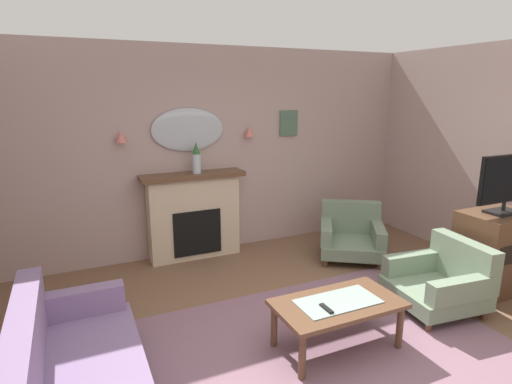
# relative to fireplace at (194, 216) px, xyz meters

# --- Properties ---
(floor) EXTENTS (6.85, 6.83, 0.10)m
(floor) POSITION_rel_fireplace_xyz_m (0.43, -2.74, -0.62)
(floor) COLOR brown
(floor) RESTS_ON ground
(wall_back) EXTENTS (6.85, 0.10, 2.79)m
(wall_back) POSITION_rel_fireplace_xyz_m (0.43, 0.22, 0.82)
(wall_back) COLOR #B29993
(wall_back) RESTS_ON ground
(patterned_rug) EXTENTS (3.20, 2.40, 0.01)m
(patterned_rug) POSITION_rel_fireplace_xyz_m (0.43, -2.54, -0.56)
(patterned_rug) COLOR #7F5B6B
(patterned_rug) RESTS_ON ground
(fireplace) EXTENTS (1.36, 0.36, 1.16)m
(fireplace) POSITION_rel_fireplace_xyz_m (0.00, 0.00, 0.00)
(fireplace) COLOR beige
(fireplace) RESTS_ON ground
(mantel_vase_right) EXTENTS (0.11, 0.11, 0.41)m
(mantel_vase_right) POSITION_rel_fireplace_xyz_m (0.05, -0.03, 0.78)
(mantel_vase_right) COLOR silver
(mantel_vase_right) RESTS_ON fireplace
(wall_mirror) EXTENTS (0.96, 0.06, 0.56)m
(wall_mirror) POSITION_rel_fireplace_xyz_m (-0.00, 0.14, 1.14)
(wall_mirror) COLOR #B2BCC6
(wall_sconce_left) EXTENTS (0.14, 0.14, 0.14)m
(wall_sconce_left) POSITION_rel_fireplace_xyz_m (-0.85, 0.09, 1.09)
(wall_sconce_left) COLOR #D17066
(wall_sconce_right) EXTENTS (0.14, 0.14, 0.14)m
(wall_sconce_right) POSITION_rel_fireplace_xyz_m (0.85, 0.09, 1.09)
(wall_sconce_right) COLOR #D17066
(framed_picture) EXTENTS (0.28, 0.03, 0.36)m
(framed_picture) POSITION_rel_fireplace_xyz_m (1.50, 0.15, 1.18)
(framed_picture) COLOR #4C6B56
(coffee_table) EXTENTS (1.10, 0.60, 0.45)m
(coffee_table) POSITION_rel_fireplace_xyz_m (0.53, -2.52, -0.19)
(coffee_table) COLOR brown
(coffee_table) RESTS_ON ground
(tv_remote) EXTENTS (0.04, 0.16, 0.02)m
(tv_remote) POSITION_rel_fireplace_xyz_m (0.36, -2.60, -0.12)
(tv_remote) COLOR black
(tv_remote) RESTS_ON coffee_table
(floral_couch) EXTENTS (0.87, 1.72, 0.76)m
(floral_couch) POSITION_rel_fireplace_xyz_m (-1.60, -2.31, -0.25)
(floral_couch) COLOR gray
(floral_couch) RESTS_ON ground
(armchair_by_coffee_table) EXTENTS (1.12, 1.13, 0.71)m
(armchair_by_coffee_table) POSITION_rel_fireplace_xyz_m (1.94, -0.86, -0.27)
(armchair_by_coffee_table) COLOR gray
(armchair_by_coffee_table) RESTS_ON ground
(armchair_in_corner) EXTENTS (0.90, 0.89, 0.71)m
(armchair_in_corner) POSITION_rel_fireplace_xyz_m (1.93, -2.39, -0.27)
(armchair_in_corner) COLOR gray
(armchair_in_corner) RESTS_ON ground
(tv_cabinet) EXTENTS (0.80, 0.57, 0.90)m
(tv_cabinet) POSITION_rel_fireplace_xyz_m (2.81, -2.32, -0.12)
(tv_cabinet) COLOR brown
(tv_cabinet) RESTS_ON ground
(tv_flatscreen) EXTENTS (0.84, 0.24, 0.65)m
(tv_flatscreen) POSITION_rel_fireplace_xyz_m (2.81, -2.34, 0.68)
(tv_flatscreen) COLOR black
(tv_flatscreen) RESTS_ON tv_cabinet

